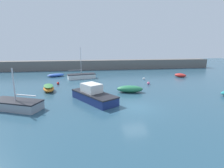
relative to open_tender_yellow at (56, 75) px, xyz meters
name	(u,v)px	position (x,y,z in m)	size (l,w,h in m)	color
ground_plane	(135,108)	(10.78, -19.48, -0.40)	(120.00, 120.00, 0.20)	#284C60
harbor_breakwater	(104,65)	(10.78, 9.60, 0.88)	(56.44, 2.95, 2.37)	#66605B
open_tender_yellow	(56,75)	(0.00, 0.00, 0.00)	(3.57, 2.39, 0.61)	#2D56B7
cabin_cruiser_white	(93,95)	(6.69, -16.73, 0.40)	(5.14, 6.40, 1.94)	navy
rowboat_with_red_cover	(49,88)	(0.83, -11.45, 0.12)	(2.16, 3.44, 0.85)	orange
rowboat_blue_near	(130,89)	(11.67, -13.71, 0.14)	(3.67, 2.12, 0.90)	#287A4C
sailboat_short_mast	(16,105)	(-0.89, -18.22, 0.17)	(5.42, 3.77, 4.06)	gray
fishing_dinghy_green	(180,75)	(24.28, -4.20, 0.06)	(2.35, 2.41, 0.73)	red
sailboat_tall_mast	(81,76)	(5.08, -2.87, 0.17)	(5.36, 2.93, 5.81)	white
mooring_buoy_white	(144,79)	(16.29, -5.81, -0.10)	(0.40, 0.40, 0.40)	white
mooring_buoy_pink	(148,83)	(15.75, -9.66, -0.08)	(0.45, 0.45, 0.45)	#EA668C
mooring_buoy_red	(58,83)	(1.48, -7.48, -0.09)	(0.42, 0.42, 0.42)	red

